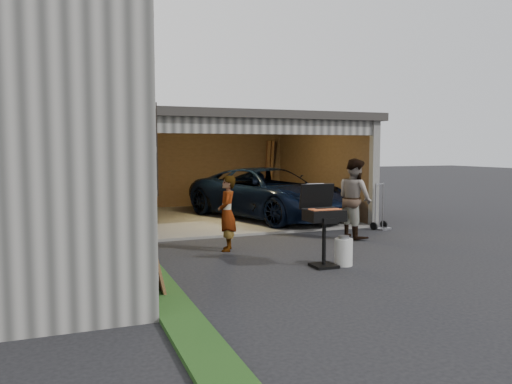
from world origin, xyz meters
TOP-DOWN VIEW (x-y plane):
  - ground at (0.00, 0.00)m, footprint 80.00×80.00m
  - groundcover_strip at (-2.25, -1.00)m, footprint 0.50×8.00m
  - garage at (0.76, 6.79)m, footprint 6.80×6.30m
  - minivan at (1.87, 5.66)m, footprint 3.88×5.57m
  - woman at (-0.50, 2.10)m, footprint 0.52×0.63m
  - man at (2.60, 2.40)m, footprint 0.71×0.90m
  - bbq_grill at (0.61, 0.24)m, footprint 0.63×0.55m
  - propane_tank at (0.98, 0.18)m, footprint 0.41×0.41m
  - plywood_panel at (-2.34, -0.25)m, footprint 0.22×0.79m
  - hand_truck at (3.87, 3.20)m, footprint 0.52×0.47m

SIDE VIEW (x-z plane):
  - ground at x=0.00m, z-range 0.00..0.00m
  - groundcover_strip at x=-2.25m, z-range 0.00..0.06m
  - hand_truck at x=3.87m, z-range -0.35..0.80m
  - propane_tank at x=0.98m, z-range 0.00..0.47m
  - plywood_panel at x=-2.34m, z-range 0.00..0.87m
  - minivan at x=1.87m, z-range 0.00..1.41m
  - woman at x=-0.50m, z-range 0.00..1.48m
  - bbq_grill at x=0.61m, z-range 0.13..1.54m
  - man at x=2.60m, z-range 0.00..1.79m
  - garage at x=0.76m, z-range 0.42..3.32m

